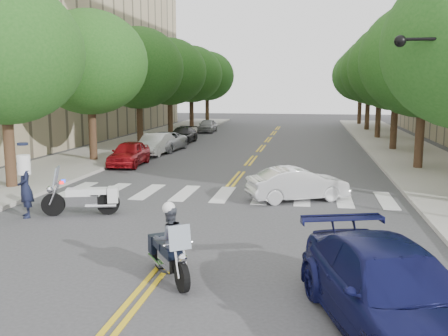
% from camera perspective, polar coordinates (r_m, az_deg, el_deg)
% --- Properties ---
extents(ground, '(140.00, 140.00, 0.00)m').
position_cam_1_polar(ground, '(13.57, -4.87, -8.78)').
color(ground, '#38383A').
rests_on(ground, ground).
extents(sidewalk_left, '(5.00, 60.00, 0.15)m').
position_cam_1_polar(sidewalk_left, '(37.01, -10.55, 2.63)').
color(sidewalk_left, '#9E9991').
rests_on(sidewalk_left, ground).
extents(sidewalk_right, '(5.00, 60.00, 0.15)m').
position_cam_1_polar(sidewalk_right, '(35.27, 19.83, 1.93)').
color(sidewalk_right, '#9E9991').
rests_on(sidewalk_right, ground).
extents(tree_l_0, '(6.40, 6.40, 8.45)m').
position_cam_1_polar(tree_l_0, '(22.14, -23.96, 11.96)').
color(tree_l_0, '#382316').
rests_on(tree_l_0, ground).
extents(tree_l_1, '(6.40, 6.40, 8.45)m').
position_cam_1_polar(tree_l_1, '(29.15, -15.09, 11.56)').
color(tree_l_1, '#382316').
rests_on(tree_l_1, ground).
extents(tree_l_2, '(6.40, 6.40, 8.45)m').
position_cam_1_polar(tree_l_2, '(36.57, -9.75, 11.18)').
color(tree_l_2, '#382316').
rests_on(tree_l_2, ground).
extents(tree_l_3, '(6.40, 6.40, 8.45)m').
position_cam_1_polar(tree_l_3, '(44.19, -6.24, 10.88)').
color(tree_l_3, '#382316').
rests_on(tree_l_3, ground).
extents(tree_l_4, '(6.40, 6.40, 8.45)m').
position_cam_1_polar(tree_l_4, '(51.93, -3.77, 10.65)').
color(tree_l_4, '#382316').
rests_on(tree_l_4, ground).
extents(tree_l_5, '(6.40, 6.40, 8.45)m').
position_cam_1_polar(tree_l_5, '(59.74, -1.95, 10.46)').
color(tree_l_5, '#382316').
rests_on(tree_l_5, ground).
extents(tree_r_1, '(6.40, 6.40, 8.45)m').
position_cam_1_polar(tree_r_1, '(27.08, 21.92, 11.43)').
color(tree_r_1, '#382316').
rests_on(tree_r_1, ground).
extents(tree_r_2, '(6.40, 6.40, 8.45)m').
position_cam_1_polar(tree_r_2, '(34.94, 19.17, 10.92)').
color(tree_r_2, '#382316').
rests_on(tree_r_2, ground).
extents(tree_r_3, '(6.40, 6.40, 8.45)m').
position_cam_1_polar(tree_r_3, '(42.86, 17.44, 10.58)').
color(tree_r_3, '#382316').
rests_on(tree_r_3, ground).
extents(tree_r_4, '(6.40, 6.40, 8.45)m').
position_cam_1_polar(tree_r_4, '(50.80, 16.25, 10.34)').
color(tree_r_4, '#382316').
rests_on(tree_r_4, ground).
extents(tree_r_5, '(6.40, 6.40, 8.45)m').
position_cam_1_polar(tree_r_5, '(58.75, 15.39, 10.17)').
color(tree_r_5, '#382316').
rests_on(tree_r_5, ground).
extents(motorcycle_police, '(1.42, 1.89, 1.74)m').
position_cam_1_polar(motorcycle_police, '(11.13, -6.34, -8.65)').
color(motorcycle_police, black).
rests_on(motorcycle_police, ground).
extents(motorcycle_parked, '(2.48, 1.09, 1.64)m').
position_cam_1_polar(motorcycle_parked, '(17.12, -15.31, -3.32)').
color(motorcycle_parked, black).
rests_on(motorcycle_parked, ground).
extents(officer_standing, '(0.81, 0.86, 1.97)m').
position_cam_1_polar(officer_standing, '(17.35, -21.75, -2.09)').
color(officer_standing, black).
rests_on(officer_standing, ground).
extents(convertible, '(3.97, 2.77, 1.24)m').
position_cam_1_polar(convertible, '(18.83, 8.44, -1.82)').
color(convertible, white).
rests_on(convertible, ground).
extents(sedan_blue, '(3.54, 5.60, 1.51)m').
position_cam_1_polar(sedan_blue, '(9.16, 18.64, -13.24)').
color(sedan_blue, '#101346').
rests_on(sedan_blue, ground).
extents(parked_car_a, '(1.77, 3.99, 1.33)m').
position_cam_1_polar(parked_car_a, '(27.46, -10.80, 1.65)').
color(parked_car_a, '#B0121A').
rests_on(parked_car_a, ground).
extents(parked_car_b, '(1.57, 4.10, 1.33)m').
position_cam_1_polar(parked_car_b, '(31.78, -7.89, 2.73)').
color(parked_car_b, white).
rests_on(parked_car_b, ground).
extents(parked_car_c, '(2.42, 4.63, 1.24)m').
position_cam_1_polar(parked_car_c, '(33.58, -6.91, 3.01)').
color(parked_car_c, '#B1B3BA').
rests_on(parked_car_c, ground).
extents(parked_car_d, '(1.74, 4.15, 1.20)m').
position_cam_1_polar(parked_car_d, '(38.37, -4.78, 3.77)').
color(parked_car_d, black).
rests_on(parked_car_d, ground).
extents(parked_car_e, '(1.59, 3.72, 1.25)m').
position_cam_1_polar(parked_car_e, '(47.59, -1.90, 4.86)').
color(parked_car_e, '#9C9DA2').
rests_on(parked_car_e, ground).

